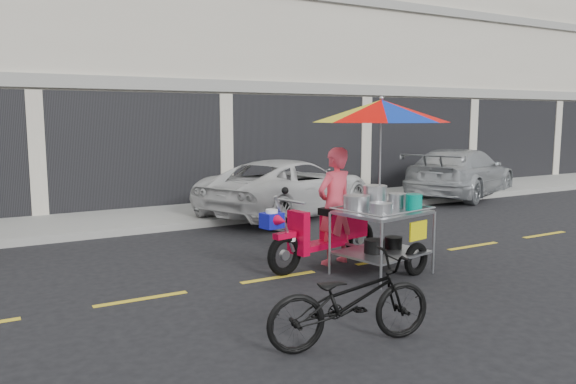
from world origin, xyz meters
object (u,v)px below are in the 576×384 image
silver_pickup (461,173)px  food_vendor_rig (363,162)px  white_pickup (289,187)px  near_bicycle (350,301)px

silver_pickup → food_vendor_rig: 8.88m
white_pickup → near_bicycle: bearing=130.9°
food_vendor_rig → near_bicycle: bearing=-140.5°
white_pickup → near_bicycle: size_ratio=2.67×
food_vendor_rig → white_pickup: bearing=62.0°
near_bicycle → food_vendor_rig: (1.86, 2.27, 1.18)m
white_pickup → food_vendor_rig: food_vendor_rig is taller
white_pickup → silver_pickup: bearing=-111.8°
silver_pickup → near_bicycle: size_ratio=2.71×
white_pickup → silver_pickup: silver_pickup is taller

